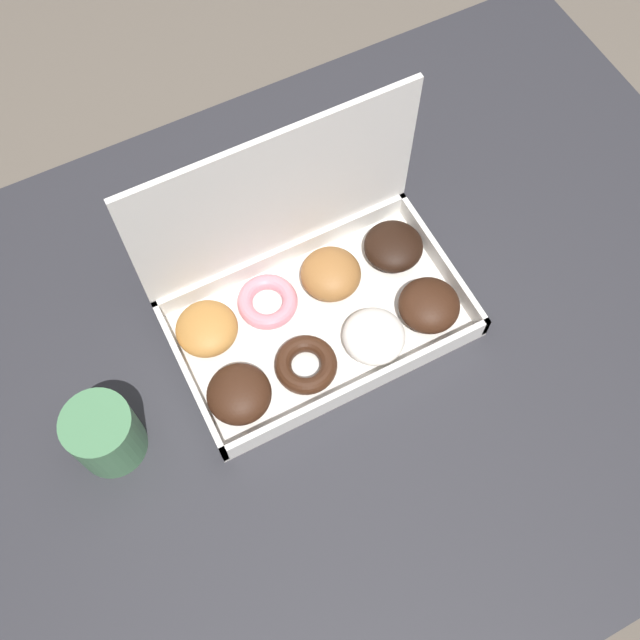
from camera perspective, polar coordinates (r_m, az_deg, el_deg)
The scene contains 4 objects.
ground_plane at distance 1.72m, azimuth 2.20°, elevation -10.98°, with size 8.00×8.00×0.00m, color #6B6054.
dining_table at distance 1.13m, azimuth 3.31°, elevation -2.85°, with size 1.22×0.95×0.71m.
donut_box at distance 1.02m, azimuth -0.40°, elevation 1.85°, with size 0.40×0.24×0.28m.
coffee_mug at distance 0.98m, azimuth -16.12°, elevation -8.33°, with size 0.09×0.09×0.10m.
Camera 1 is at (-0.26, -0.36, 1.66)m, focal length 42.00 mm.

